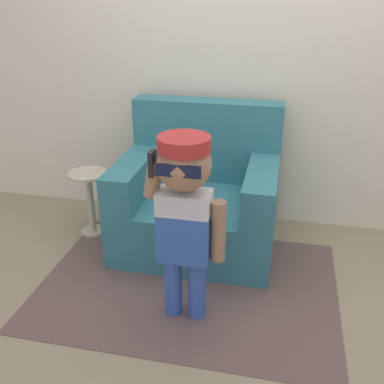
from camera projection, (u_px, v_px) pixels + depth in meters
ground_plane at (225, 266)px, 3.04m from camera, size 10.00×10.00×0.00m
wall_back at (247, 52)px, 3.19m from camera, size 10.00×0.05×2.60m
armchair at (199, 198)px, 3.21m from camera, size 1.08×0.90×0.98m
person_child at (185, 203)px, 2.30m from camera, size 0.44×0.33×1.07m
side_table at (90, 197)px, 3.33m from camera, size 0.29×0.29×0.49m
rug at (188, 284)px, 2.85m from camera, size 1.84×1.32×0.01m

